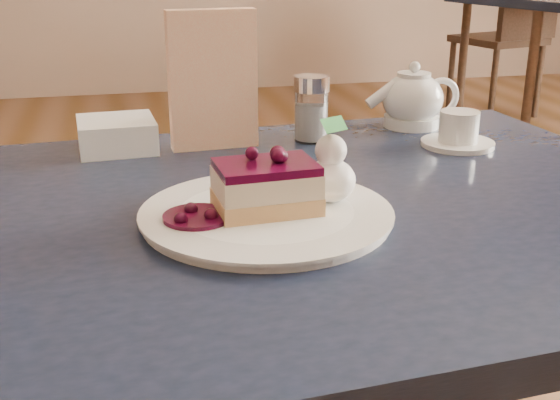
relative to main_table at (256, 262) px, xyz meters
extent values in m
cube|color=black|center=(0.00, 0.00, 0.06)|extent=(1.23, 0.86, 0.04)
cylinder|color=black|center=(0.51, 0.37, -0.31)|extent=(0.05, 0.05, 0.70)
cylinder|color=white|center=(0.00, -0.05, 0.08)|extent=(0.29, 0.29, 0.01)
cube|color=tan|center=(0.00, -0.05, 0.10)|extent=(0.12, 0.09, 0.02)
cube|color=beige|center=(0.00, -0.05, 0.13)|extent=(0.12, 0.09, 0.03)
cube|color=black|center=(0.00, -0.05, 0.14)|extent=(0.12, 0.09, 0.01)
ellipsoid|color=white|center=(0.09, -0.03, 0.12)|extent=(0.06, 0.06, 0.05)
cylinder|color=black|center=(-0.08, -0.06, 0.09)|extent=(0.08, 0.08, 0.01)
cylinder|color=white|center=(0.38, 0.20, 0.08)|extent=(0.12, 0.12, 0.01)
cylinder|color=white|center=(0.38, 0.20, 0.11)|extent=(0.06, 0.06, 0.05)
ellipsoid|color=white|center=(0.36, 0.34, 0.12)|extent=(0.11, 0.11, 0.09)
cylinder|color=white|center=(0.36, 0.34, 0.18)|extent=(0.06, 0.06, 0.01)
cylinder|color=white|center=(0.28, 0.34, 0.12)|extent=(0.06, 0.02, 0.05)
cube|color=#FFEFBD|center=(-0.01, 0.28, 0.19)|extent=(0.14, 0.04, 0.22)
cylinder|color=white|center=(0.15, 0.29, 0.12)|extent=(0.06, 0.06, 0.08)
cylinder|color=silver|center=(0.15, 0.29, 0.17)|extent=(0.06, 0.06, 0.02)
cube|color=white|center=(-0.16, 0.31, 0.10)|extent=(0.13, 0.13, 0.05)
cylinder|color=black|center=(1.80, 2.19, -0.28)|extent=(0.05, 0.05, 0.77)
cylinder|color=black|center=(1.80, 2.88, -0.28)|extent=(0.05, 0.05, 0.77)
camera|label=1|loc=(-0.16, -0.81, 0.39)|focal=45.00mm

